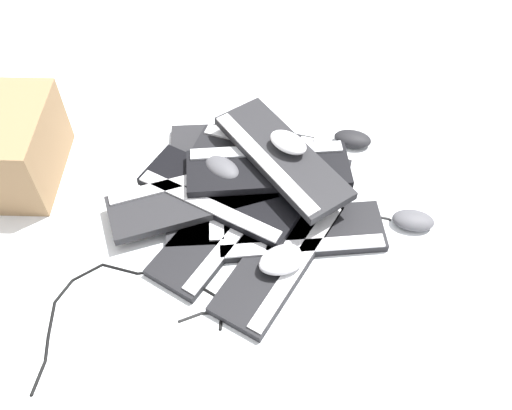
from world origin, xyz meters
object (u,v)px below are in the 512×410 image
at_px(keyboard_4, 220,226).
at_px(keyboard_7, 192,199).
at_px(keyboard_3, 197,182).
at_px(keyboard_2, 273,190).
at_px(keyboard_6, 268,168).
at_px(keyboard_5, 269,162).
at_px(mouse_4, 413,220).
at_px(mouse_2, 279,258).
at_px(keyboard_9, 219,195).
at_px(mouse_0, 353,139).
at_px(mouse_3, 222,168).
at_px(mouse_1, 288,142).
at_px(keyboard_1, 299,232).
at_px(keyboard_8, 281,157).
at_px(cardboard_box, 16,146).
at_px(mouse_5, 279,263).
at_px(keyboard_0, 279,258).

xyz_separation_m(keyboard_4, keyboard_7, (-0.07, -0.07, 0.03)).
bearing_deg(keyboard_3, keyboard_2, 80.09).
height_order(keyboard_3, keyboard_6, keyboard_6).
distance_m(keyboard_5, mouse_4, 0.42).
height_order(keyboard_5, mouse_2, mouse_2).
xyz_separation_m(keyboard_4, mouse_2, (0.13, 0.14, 0.04)).
height_order(keyboard_9, mouse_0, keyboard_9).
height_order(keyboard_4, keyboard_9, keyboard_9).
bearing_deg(keyboard_3, keyboard_5, 101.26).
bearing_deg(mouse_3, mouse_1, -126.97).
height_order(keyboard_1, keyboard_8, keyboard_8).
bearing_deg(cardboard_box, mouse_2, 62.98).
bearing_deg(cardboard_box, keyboard_8, 84.83).
height_order(mouse_2, mouse_5, same).
bearing_deg(mouse_3, cardboard_box, 35.78).
bearing_deg(keyboard_6, keyboard_4, -43.10).
bearing_deg(mouse_1, keyboard_4, 84.21).
xyz_separation_m(mouse_1, cardboard_box, (-0.05, -0.73, -0.03)).
bearing_deg(keyboard_6, keyboard_2, 23.33).
relative_size(keyboard_5, keyboard_8, 1.03).
height_order(keyboard_3, keyboard_5, keyboard_5).
bearing_deg(keyboard_2, keyboard_3, -99.91).
bearing_deg(keyboard_6, keyboard_7, -70.97).
xyz_separation_m(keyboard_8, mouse_4, (0.17, 0.34, -0.08)).
distance_m(mouse_0, cardboard_box, 0.95).
height_order(keyboard_1, mouse_1, mouse_1).
bearing_deg(mouse_2, mouse_1, 56.92).
relative_size(mouse_3, cardboard_box, 0.36).
relative_size(keyboard_5, keyboard_6, 1.04).
bearing_deg(mouse_4, keyboard_9, -178.01).
bearing_deg(mouse_3, keyboard_3, 36.70).
height_order(keyboard_0, keyboard_9, keyboard_9).
bearing_deg(keyboard_1, keyboard_5, -163.61).
bearing_deg(mouse_0, mouse_1, 47.43).
bearing_deg(keyboard_0, mouse_1, 171.55).
height_order(keyboard_2, keyboard_3, same).
xyz_separation_m(keyboard_1, keyboard_4, (-0.03, -0.21, 0.00)).
bearing_deg(keyboard_4, keyboard_6, 136.90).
xyz_separation_m(keyboard_1, keyboard_3, (-0.18, -0.27, 0.00)).
relative_size(keyboard_3, cardboard_box, 1.45).
bearing_deg(keyboard_5, mouse_1, 67.33).
distance_m(keyboard_4, mouse_5, 0.21).
xyz_separation_m(keyboard_1, mouse_3, (-0.17, -0.20, 0.07)).
bearing_deg(mouse_4, mouse_3, 175.00).
bearing_deg(mouse_4, mouse_2, -149.76).
bearing_deg(keyboard_6, mouse_0, 120.25).
bearing_deg(keyboard_0, keyboard_8, 175.09).
distance_m(keyboard_4, keyboard_7, 0.11).
relative_size(keyboard_9, mouse_0, 4.11).
xyz_separation_m(mouse_3, cardboard_box, (-0.08, -0.55, 0.03)).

